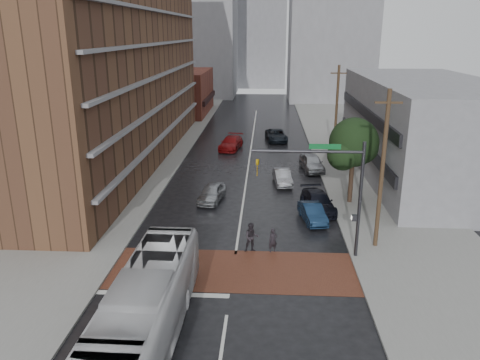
# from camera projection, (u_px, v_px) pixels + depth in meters

# --- Properties ---
(ground) EXTENTS (160.00, 160.00, 0.00)m
(ground) POSITION_uv_depth(u_px,v_px,m) (233.00, 274.00, 26.44)
(ground) COLOR black
(ground) RESTS_ON ground
(crosswalk) EXTENTS (14.00, 5.00, 0.02)m
(crosswalk) POSITION_uv_depth(u_px,v_px,m) (233.00, 270.00, 26.91)
(crosswalk) COLOR brown
(crosswalk) RESTS_ON ground
(sidewalk_west) EXTENTS (9.00, 90.00, 0.15)m
(sidewalk_west) POSITION_uv_depth(u_px,v_px,m) (144.00, 157.00, 50.82)
(sidewalk_west) COLOR gray
(sidewalk_west) RESTS_ON ground
(sidewalk_east) EXTENTS (9.00, 90.00, 0.15)m
(sidewalk_east) POSITION_uv_depth(u_px,v_px,m) (358.00, 160.00, 49.57)
(sidewalk_east) COLOR gray
(sidewalk_east) RESTS_ON ground
(apartment_block) EXTENTS (10.00, 44.00, 28.00)m
(apartment_block) POSITION_uv_depth(u_px,v_px,m) (107.00, 22.00, 45.78)
(apartment_block) COLOR brown
(apartment_block) RESTS_ON ground
(storefront_west) EXTENTS (8.00, 16.00, 7.00)m
(storefront_west) POSITION_uv_depth(u_px,v_px,m) (184.00, 92.00, 77.40)
(storefront_west) COLOR brown
(storefront_west) RESTS_ON ground
(building_east) EXTENTS (11.00, 26.00, 9.00)m
(building_east) POSITION_uv_depth(u_px,v_px,m) (426.00, 129.00, 43.20)
(building_east) COLOR gray
(building_east) RESTS_ON ground
(distant_tower_west) EXTENTS (18.00, 16.00, 32.00)m
(distant_tower_west) POSITION_uv_depth(u_px,v_px,m) (192.00, 17.00, 96.55)
(distant_tower_west) COLOR gray
(distant_tower_west) RESTS_ON ground
(distant_tower_east) EXTENTS (16.00, 14.00, 36.00)m
(distant_tower_east) POSITION_uv_depth(u_px,v_px,m) (333.00, 4.00, 88.71)
(distant_tower_east) COLOR gray
(distant_tower_east) RESTS_ON ground
(distant_tower_center) EXTENTS (12.00, 10.00, 24.00)m
(distant_tower_center) POSITION_uv_depth(u_px,v_px,m) (261.00, 36.00, 113.17)
(distant_tower_center) COLOR gray
(distant_tower_center) RESTS_ON ground
(street_tree) EXTENTS (4.20, 4.10, 6.90)m
(street_tree) POSITION_uv_depth(u_px,v_px,m) (354.00, 146.00, 35.99)
(street_tree) COLOR #332319
(street_tree) RESTS_ON ground
(signal_mast) EXTENTS (6.50, 0.30, 7.20)m
(signal_mast) POSITION_uv_depth(u_px,v_px,m) (336.00, 183.00, 27.06)
(signal_mast) COLOR #2D2D33
(signal_mast) RESTS_ON ground
(utility_pole_near) EXTENTS (1.60, 0.26, 10.00)m
(utility_pole_near) POSITION_uv_depth(u_px,v_px,m) (382.00, 170.00, 28.21)
(utility_pole_near) COLOR #473321
(utility_pole_near) RESTS_ON ground
(utility_pole_far) EXTENTS (1.60, 0.26, 10.00)m
(utility_pole_far) POSITION_uv_depth(u_px,v_px,m) (336.00, 114.00, 47.23)
(utility_pole_far) COLOR #473321
(utility_pole_far) RESTS_ON ground
(transit_bus) EXTENTS (2.85, 11.64, 3.23)m
(transit_bus) POSITION_uv_depth(u_px,v_px,m) (148.00, 305.00, 20.62)
(transit_bus) COLOR silver
(transit_bus) RESTS_ON ground
(pedestrian_a) EXTENTS (0.65, 0.54, 1.54)m
(pedestrian_a) POSITION_uv_depth(u_px,v_px,m) (273.00, 240.00, 28.93)
(pedestrian_a) COLOR black
(pedestrian_a) RESTS_ON ground
(pedestrian_b) EXTENTS (1.03, 0.87, 1.87)m
(pedestrian_b) POSITION_uv_depth(u_px,v_px,m) (252.00, 238.00, 28.95)
(pedestrian_b) COLOR #262227
(pedestrian_b) RESTS_ON ground
(car_travel_a) EXTENTS (2.25, 4.31, 1.40)m
(car_travel_a) POSITION_uv_depth(u_px,v_px,m) (212.00, 193.00, 37.67)
(car_travel_a) COLOR #A0A3A8
(car_travel_a) RESTS_ON ground
(car_travel_b) EXTENTS (1.82, 4.13, 1.32)m
(car_travel_b) POSITION_uv_depth(u_px,v_px,m) (282.00, 177.00, 41.88)
(car_travel_b) COLOR #B2B3BA
(car_travel_b) RESTS_ON ground
(car_travel_c) EXTENTS (2.91, 5.43, 1.50)m
(car_travel_c) POSITION_uv_depth(u_px,v_px,m) (231.00, 143.00, 54.32)
(car_travel_c) COLOR maroon
(car_travel_c) RESTS_ON ground
(suv_travel) EXTENTS (3.00, 5.44, 1.44)m
(suv_travel) POSITION_uv_depth(u_px,v_px,m) (276.00, 135.00, 58.45)
(suv_travel) COLOR black
(suv_travel) RESTS_ON ground
(car_parked_near) EXTENTS (2.04, 4.06, 1.28)m
(car_parked_near) POSITION_uv_depth(u_px,v_px,m) (313.00, 213.00, 33.69)
(car_parked_near) COLOR #132945
(car_parked_near) RESTS_ON ground
(car_parked_mid) EXTENTS (2.77, 5.10, 1.40)m
(car_parked_mid) POSITION_uv_depth(u_px,v_px,m) (318.00, 202.00, 35.70)
(car_parked_mid) COLOR black
(car_parked_mid) RESTS_ON ground
(car_parked_far) EXTENTS (2.54, 4.94, 1.61)m
(car_parked_far) POSITION_uv_depth(u_px,v_px,m) (312.00, 163.00, 45.98)
(car_parked_far) COLOR #9FA2A6
(car_parked_far) RESTS_ON ground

